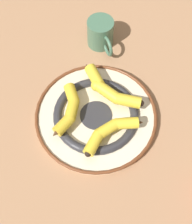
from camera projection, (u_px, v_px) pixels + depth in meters
The scene contains 6 objects.
ground_plane at pixel (100, 108), 0.90m from camera, with size 2.80×2.80×0.00m, color #A87A56.
decorative_bowl at pixel (96, 116), 0.87m from camera, with size 0.34×0.34×0.03m.
banana_a at pixel (110, 131), 0.81m from camera, with size 0.17×0.09×0.03m.
banana_b at pixel (69, 110), 0.84m from camera, with size 0.09×0.16×0.03m.
banana_c at pixel (108, 89), 0.87m from camera, with size 0.14×0.18×0.03m.
coffee_mug at pixel (101, 33), 0.97m from camera, with size 0.08×0.13×0.09m.
Camera 1 is at (0.09, 0.42, 0.79)m, focal length 50.00 mm.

